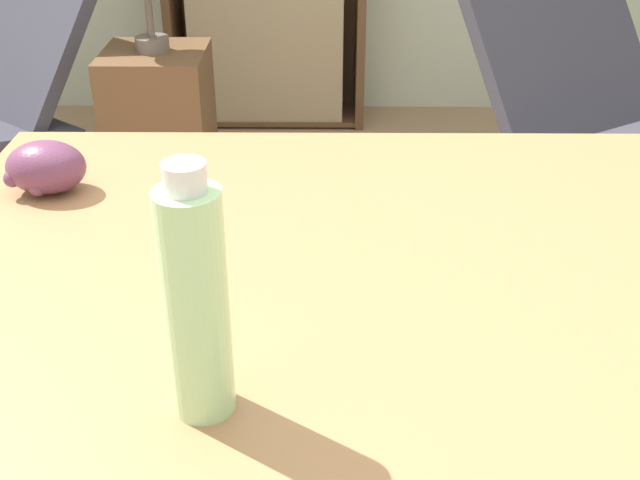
% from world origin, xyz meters
% --- Properties ---
extents(dining_table, '(1.31, 0.91, 0.77)m').
position_xyz_m(dining_table, '(0.10, -0.12, 0.67)').
color(dining_table, '#A37549').
rests_on(dining_table, ground_plane).
extents(grape_bunch, '(0.13, 0.10, 0.08)m').
position_xyz_m(grape_bunch, '(-0.42, 0.08, 0.81)').
color(grape_bunch, '#6B3856').
rests_on(grape_bunch, dining_table).
extents(drink_bottle, '(0.06, 0.06, 0.28)m').
position_xyz_m(drink_bottle, '(-0.10, -0.43, 0.90)').
color(drink_bottle, '#B7EAA3').
rests_on(drink_bottle, dining_table).
extents(lounge_chair_far, '(0.92, 0.99, 0.88)m').
position_xyz_m(lounge_chair_far, '(0.87, 1.35, 0.29)').
color(lounge_chair_far, black).
rests_on(lounge_chair_far, ground_plane).
extents(side_table, '(0.34, 0.34, 0.58)m').
position_xyz_m(side_table, '(-0.55, 1.51, 0.29)').
color(side_table, brown).
rests_on(side_table, ground_plane).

